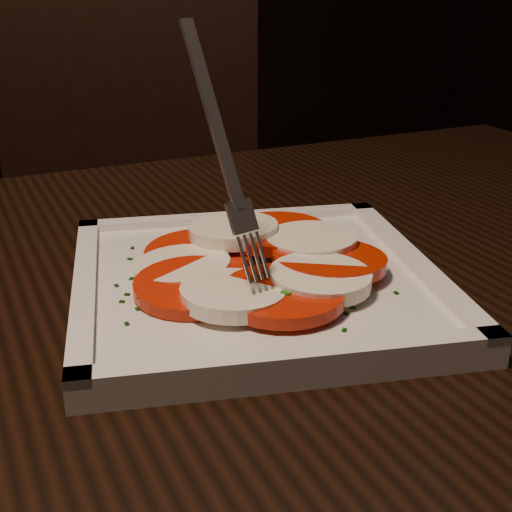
{
  "coord_description": "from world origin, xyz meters",
  "views": [
    {
      "loc": [
        -0.13,
        -0.66,
        0.97
      ],
      "look_at": [
        0.04,
        -0.23,
        0.78
      ],
      "focal_mm": 50.0,
      "sensor_mm": 36.0,
      "label": 1
    }
  ],
  "objects": [
    {
      "name": "table",
      "position": [
        -0.02,
        -0.25,
        0.65
      ],
      "size": [
        1.25,
        0.87,
        0.75
      ],
      "rotation": [
        0.0,
        0.0,
        0.06
      ],
      "color": "black",
      "rests_on": "ground"
    },
    {
      "name": "chair",
      "position": [
        0.07,
        0.41,
        0.53
      ],
      "size": [
        0.52,
        0.52,
        0.93
      ],
      "rotation": [
        0.0,
        0.0,
        -0.28
      ],
      "color": "black",
      "rests_on": "ground"
    },
    {
      "name": "plate",
      "position": [
        0.04,
        -0.23,
        0.76
      ],
      "size": [
        0.29,
        0.29,
        0.01
      ],
      "primitive_type": "cube",
      "rotation": [
        0.0,
        0.0,
        -0.18
      ],
      "color": "white",
      "rests_on": "table"
    },
    {
      "name": "caprese_salad",
      "position": [
        0.04,
        -0.23,
        0.77
      ],
      "size": [
        0.19,
        0.2,
        0.03
      ],
      "color": "red",
      "rests_on": "plate"
    },
    {
      "name": "fork",
      "position": [
        0.01,
        -0.24,
        0.86
      ],
      "size": [
        0.05,
        0.08,
        0.15
      ],
      "primitive_type": null,
      "rotation": [
        0.0,
        0.0,
        0.3
      ],
      "color": "white",
      "rests_on": "caprese_salad"
    }
  ]
}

